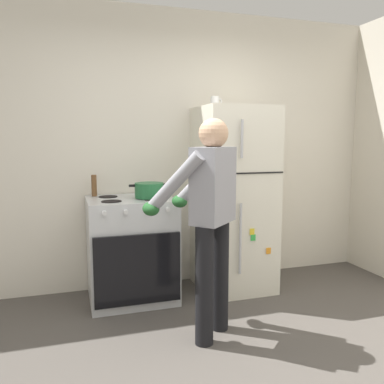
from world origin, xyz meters
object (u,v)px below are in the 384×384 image
at_px(refrigerator, 233,199).
at_px(pepper_mill, 94,186).
at_px(stove_range, 132,250).
at_px(person_cook, 208,209).
at_px(coffee_mug, 215,102).
at_px(red_pot, 149,190).

relative_size(refrigerator, pepper_mill, 9.04).
height_order(stove_range, person_cook, person_cook).
bearing_deg(coffee_mug, pepper_mill, 172.35).
bearing_deg(pepper_mill, refrigerator, -8.80).
height_order(stove_range, pepper_mill, pepper_mill).
bearing_deg(refrigerator, coffee_mug, 164.17).
xyz_separation_m(stove_range, red_pot, (0.16, -0.04, 0.54)).
bearing_deg(red_pot, coffee_mug, 8.66).
height_order(stove_range, red_pot, red_pot).
relative_size(red_pot, coffee_mug, 3.17).
distance_m(stove_range, coffee_mug, 1.57).
relative_size(person_cook, pepper_mill, 8.24).
xyz_separation_m(red_pot, coffee_mug, (0.66, 0.10, 0.80)).
bearing_deg(coffee_mug, stove_range, -175.77).
bearing_deg(coffee_mug, red_pot, -171.34).
distance_m(refrigerator, red_pot, 0.85).
bearing_deg(stove_range, red_pot, -13.92).
relative_size(stove_range, coffee_mug, 8.37).
relative_size(stove_range, pepper_mill, 4.83).
relative_size(refrigerator, stove_range, 1.87).
distance_m(refrigerator, stove_range, 1.08).
bearing_deg(refrigerator, stove_range, -179.42).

